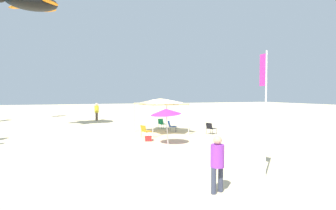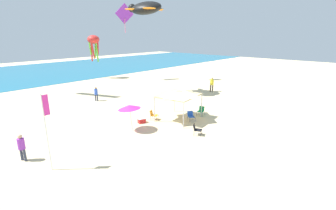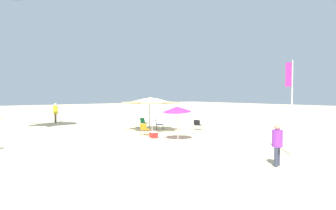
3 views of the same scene
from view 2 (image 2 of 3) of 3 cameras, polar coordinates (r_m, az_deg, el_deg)
The scene contains 16 objects.
ground at distance 20.98m, azimuth 2.74°, elevation -3.89°, with size 120.00×120.00×0.10m, color beige.
ocean_strip at distance 53.23m, azimuth -31.09°, elevation 6.31°, with size 120.00×29.23×0.02m, color teal.
canopy_tent at distance 20.72m, azimuth 2.55°, elevation 2.72°, with size 3.72×3.37×2.56m.
beach_umbrella at distance 18.60m, azimuth -9.12°, elevation -0.46°, with size 1.75×1.75×2.17m.
folding_chair_near_cooler at distance 20.97m, azimuth 5.39°, elevation -2.44°, with size 0.77×0.80×0.82m.
folding_chair_facing_ocean at distance 18.11m, azimuth 6.71°, elevation -5.60°, with size 0.74×0.79×0.82m.
folding_chair_left_of_tent at distance 22.44m, azimuth 7.78°, elevation -1.24°, with size 0.73×0.65×0.82m.
folding_chair_right_of_tent at distance 21.16m, azimuth -3.51°, elevation -2.22°, with size 0.73×0.78×0.82m.
cooler_box at distance 20.57m, azimuth -6.21°, elevation -3.65°, with size 0.71×0.57×0.40m.
banner_flag at distance 14.25m, azimuth -26.71°, elevation -4.36°, with size 0.36×0.06×4.35m.
person_beachcomber at distance 31.88m, azimuth 10.29°, elevation 5.12°, with size 0.49×0.45×1.90m.
person_kite_handler at distance 16.67m, azimuth -31.23°, elevation -8.14°, with size 0.40×0.43×1.66m.
person_by_tent at distance 28.10m, azimuth -16.58°, elevation 2.78°, with size 0.37×0.41×1.57m.
kite_diamond_purple at distance 39.77m, azimuth -10.20°, elevation 20.16°, with size 2.93×0.83×4.31m.
kite_octopus_red at distance 42.41m, azimuth -17.13°, elevation 14.20°, with size 1.91×1.91×4.24m.
kite_turtle_black at distance 29.99m, azimuth -5.33°, elevation 21.75°, with size 4.12×4.68×2.09m.
Camera 2 is at (-15.28, -12.39, 7.24)m, focal length 25.90 mm.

